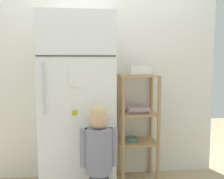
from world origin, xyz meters
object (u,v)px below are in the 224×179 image
child_standing (99,150)px  pantry_shelf_unit (138,119)px  refrigerator (78,105)px  fruit_bin (140,71)px

child_standing → pantry_shelf_unit: 0.80m
refrigerator → child_standing: (0.17, -0.49, -0.28)m
child_standing → fruit_bin: 1.01m
pantry_shelf_unit → fruit_bin: size_ratio=4.99×
child_standing → fruit_bin: fruit_bin is taller
child_standing → refrigerator: bearing=109.4°
pantry_shelf_unit → fruit_bin: bearing=7.5°
fruit_bin → pantry_shelf_unit: bearing=-172.5°
refrigerator → child_standing: size_ratio=1.82×
refrigerator → child_standing: 0.59m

